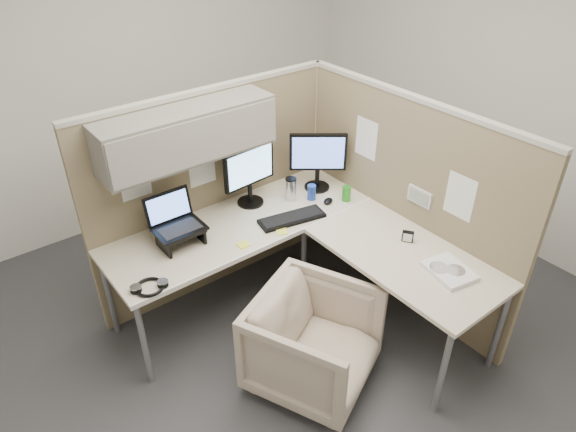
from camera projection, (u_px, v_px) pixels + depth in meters
ground at (298, 331)px, 3.79m from camera, size 4.50×4.50×0.00m
partition_back at (203, 167)px, 3.63m from camera, size 2.00×0.36×1.63m
partition_right at (400, 202)px, 3.77m from camera, size 0.07×2.03×1.63m
desk at (302, 242)px, 3.57m from camera, size 2.00×1.98×0.73m
office_chair at (314, 338)px, 3.24m from camera, size 0.93×0.90×0.74m
monitor_left at (249, 171)px, 3.77m from camera, size 0.44×0.20×0.47m
monitor_right at (318, 157)px, 3.97m from camera, size 0.37×0.30×0.47m
laptop_station at (177, 226)px, 3.42m from camera, size 0.33×0.28×0.34m
keyboard at (292, 218)px, 3.72m from camera, size 0.51×0.26×0.02m
mouse at (328, 201)px, 3.91m from camera, size 0.11×0.09×0.03m
travel_mug at (291, 189)px, 3.92m from camera, size 0.09×0.09×0.18m
soda_can_green at (346, 193)px, 3.92m from camera, size 0.07×0.07×0.12m
soda_can_silver at (312, 192)px, 3.94m from camera, size 0.07×0.07×0.12m
sticky_note_c at (192, 233)px, 3.58m from camera, size 0.10×0.10×0.01m
sticky_note_a at (243, 245)px, 3.46m from camera, size 0.08×0.08×0.01m
sticky_note_b at (282, 232)px, 3.59m from camera, size 0.10×0.10×0.01m
headphones at (150, 287)px, 3.08m from camera, size 0.23×0.23×0.03m
paper_stack at (449, 271)px, 3.21m from camera, size 0.29×0.34×0.03m
desk_clock at (408, 236)px, 3.48m from camera, size 0.07×0.08×0.08m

